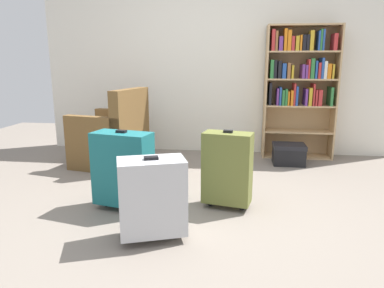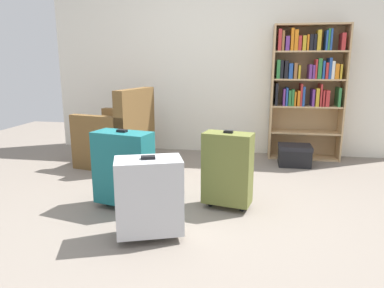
% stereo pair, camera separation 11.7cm
% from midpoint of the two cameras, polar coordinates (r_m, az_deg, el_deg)
% --- Properties ---
extents(ground_plane, '(8.08, 8.08, 0.00)m').
position_cam_midpoint_polar(ground_plane, '(2.80, 1.72, -12.00)').
color(ground_plane, slate).
extents(back_wall, '(4.62, 0.10, 2.60)m').
position_cam_midpoint_polar(back_wall, '(4.77, 5.86, 14.31)').
color(back_wall, silver).
rests_on(back_wall, ground).
extents(bookshelf, '(0.86, 0.29, 1.63)m').
position_cam_midpoint_polar(bookshelf, '(4.61, 18.64, 9.32)').
color(bookshelf, tan).
rests_on(bookshelf, ground).
extents(armchair, '(0.83, 0.83, 0.90)m').
position_cam_midpoint_polar(armchair, '(4.24, -11.10, 0.93)').
color(armchair, brown).
rests_on(armchair, ground).
extents(mug, '(0.12, 0.08, 0.10)m').
position_cam_midpoint_polar(mug, '(4.11, -3.04, -3.09)').
color(mug, red).
rests_on(mug, ground).
extents(storage_box, '(0.37, 0.30, 0.24)m').
position_cam_midpoint_polar(storage_box, '(4.34, 16.93, -1.65)').
color(storage_box, black).
rests_on(storage_box, ground).
extents(suitcase_silver, '(0.50, 0.39, 0.58)m').
position_cam_midpoint_polar(suitcase_silver, '(2.42, -5.54, -8.31)').
color(suitcase_silver, '#B7BABF').
rests_on(suitcase_silver, ground).
extents(suitcase_olive, '(0.42, 0.27, 0.66)m').
position_cam_midpoint_polar(suitcase_olive, '(2.90, 6.89, -3.95)').
color(suitcase_olive, brown).
rests_on(suitcase_olive, ground).
extents(suitcase_teal, '(0.51, 0.32, 0.66)m').
position_cam_midpoint_polar(suitcase_teal, '(2.93, -9.84, -3.80)').
color(suitcase_teal, '#19666B').
rests_on(suitcase_teal, ground).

